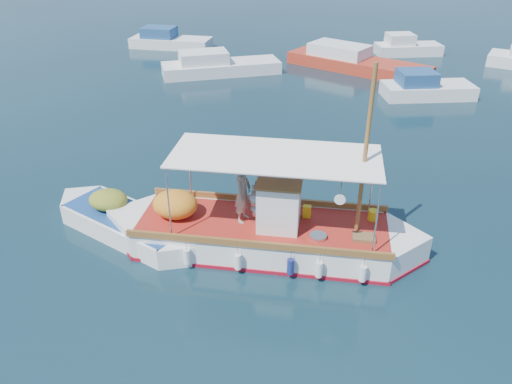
# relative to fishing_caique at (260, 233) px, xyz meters

# --- Properties ---
(ground) EXTENTS (160.00, 160.00, 0.00)m
(ground) POSITION_rel_fishing_caique_xyz_m (0.58, 0.73, -0.58)
(ground) COLOR black
(ground) RESTS_ON ground
(fishing_caique) EXTENTS (10.73, 3.42, 6.55)m
(fishing_caique) POSITION_rel_fishing_caique_xyz_m (0.00, 0.00, 0.00)
(fishing_caique) COLOR white
(fishing_caique) RESTS_ON ground
(dinghy) EXTENTS (6.11, 3.53, 1.61)m
(dinghy) POSITION_rel_fishing_caique_xyz_m (-4.76, -0.13, -0.25)
(dinghy) COLOR white
(dinghy) RESTS_ON ground
(bg_boat_nw) EXTENTS (8.21, 5.74, 1.80)m
(bg_boat_nw) POSITION_rel_fishing_caique_xyz_m (-7.09, 19.27, -0.09)
(bg_boat_nw) COLOR silver
(bg_boat_nw) RESTS_ON ground
(bg_boat_n) EXTENTS (10.35, 6.84, 1.80)m
(bg_boat_n) POSITION_rel_fishing_caique_xyz_m (1.96, 22.41, -0.09)
(bg_boat_n) COLOR #AB2F1C
(bg_boat_n) RESTS_ON ground
(bg_boat_ne) EXTENTS (5.72, 3.63, 1.80)m
(bg_boat_ne) POSITION_rel_fishing_caique_xyz_m (6.45, 17.25, -0.09)
(bg_boat_ne) COLOR silver
(bg_boat_ne) RESTS_ON ground
(bg_boat_far_w) EXTENTS (6.53, 2.37, 1.80)m
(bg_boat_far_w) POSITION_rel_fishing_caique_xyz_m (-13.17, 25.76, -0.09)
(bg_boat_far_w) COLOR silver
(bg_boat_far_w) RESTS_ON ground
(bg_boat_far_n) EXTENTS (5.34, 3.43, 1.80)m
(bg_boat_far_n) POSITION_rel_fishing_caique_xyz_m (5.76, 27.59, -0.09)
(bg_boat_far_n) COLOR silver
(bg_boat_far_n) RESTS_ON ground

